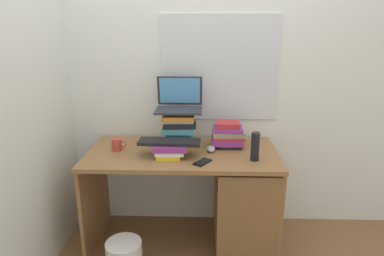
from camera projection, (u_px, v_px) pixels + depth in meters
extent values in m
plane|color=brown|center=(183.00, 242.00, 2.63)|extent=(6.00, 6.00, 0.00)
cube|color=silver|center=(185.00, 68.00, 2.62)|extent=(6.00, 0.05, 2.60)
cube|color=silver|center=(220.00, 68.00, 2.59)|extent=(0.90, 0.01, 0.80)
cube|color=silver|center=(45.00, 74.00, 2.29)|extent=(0.05, 6.00, 2.60)
cube|color=olive|center=(182.00, 153.00, 2.42)|extent=(1.35, 0.68, 0.03)
cube|color=olive|center=(95.00, 199.00, 2.55)|extent=(0.02, 0.62, 0.72)
cube|color=olive|center=(272.00, 202.00, 2.51)|extent=(0.02, 0.62, 0.72)
cube|color=brown|center=(243.00, 203.00, 2.48)|extent=(0.41, 0.58, 0.68)
cube|color=yellow|center=(178.00, 144.00, 2.52)|extent=(0.23, 0.18, 0.04)
cube|color=teal|center=(180.00, 138.00, 2.50)|extent=(0.20, 0.17, 0.04)
cube|color=#2672B2|center=(178.00, 134.00, 2.49)|extent=(0.18, 0.14, 0.03)
cube|color=teal|center=(178.00, 129.00, 2.48)|extent=(0.23, 0.18, 0.04)
cube|color=black|center=(180.00, 124.00, 2.47)|extent=(0.24, 0.15, 0.04)
cube|color=beige|center=(177.00, 120.00, 2.47)|extent=(0.24, 0.17, 0.02)
cube|color=orange|center=(178.00, 117.00, 2.44)|extent=(0.23, 0.20, 0.03)
cube|color=black|center=(178.00, 113.00, 2.44)|extent=(0.18, 0.15, 0.02)
cube|color=yellow|center=(169.00, 154.00, 2.33)|extent=(0.17, 0.20, 0.03)
cube|color=white|center=(170.00, 150.00, 2.32)|extent=(0.19, 0.19, 0.03)
cube|color=#8C338C|center=(171.00, 146.00, 2.30)|extent=(0.23, 0.18, 0.04)
cube|color=black|center=(230.00, 146.00, 2.50)|extent=(0.17, 0.14, 0.02)
cube|color=#8C338C|center=(227.00, 141.00, 2.50)|extent=(0.23, 0.18, 0.04)
cube|color=#B22D33|center=(229.00, 137.00, 2.48)|extent=(0.23, 0.16, 0.02)
cube|color=gray|center=(229.00, 133.00, 2.47)|extent=(0.24, 0.15, 0.04)
cube|color=#8C338C|center=(228.00, 129.00, 2.47)|extent=(0.21, 0.17, 0.03)
cube|color=#B22D33|center=(228.00, 124.00, 2.47)|extent=(0.17, 0.16, 0.04)
cube|color=#2D2D33|center=(179.00, 110.00, 2.44)|extent=(0.34, 0.23, 0.01)
cube|color=#2D2D33|center=(180.00, 91.00, 2.53)|extent=(0.34, 0.05, 0.22)
cube|color=#59A5E5|center=(180.00, 91.00, 2.53)|extent=(0.30, 0.05, 0.20)
cube|color=black|center=(169.00, 142.00, 2.30)|extent=(0.43, 0.16, 0.02)
ellipsoid|color=#A5A8AD|center=(211.00, 149.00, 2.42)|extent=(0.06, 0.10, 0.04)
cylinder|color=#B23F33|center=(117.00, 145.00, 2.43)|extent=(0.07, 0.07, 0.09)
torus|color=#B23F33|center=(123.00, 144.00, 2.42)|extent=(0.05, 0.01, 0.05)
cylinder|color=black|center=(255.00, 147.00, 2.23)|extent=(0.06, 0.06, 0.19)
cube|color=black|center=(203.00, 162.00, 2.21)|extent=(0.13, 0.15, 0.01)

